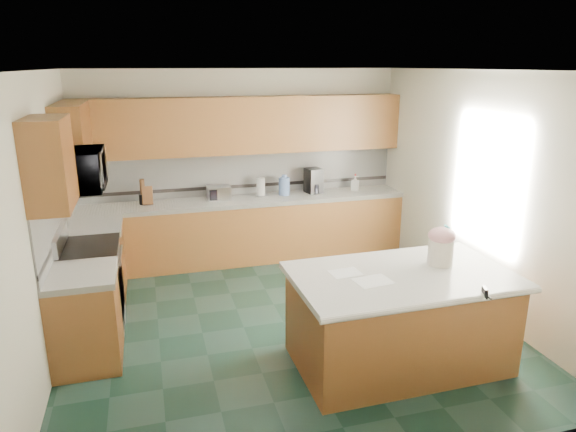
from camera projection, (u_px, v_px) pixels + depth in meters
name	position (u px, v px, depth m)	size (l,w,h in m)	color
floor	(284.00, 322.00, 5.71)	(4.60, 4.60, 0.00)	black
ceiling	(283.00, 70.00, 4.94)	(4.60, 4.60, 0.00)	white
wall_back	(242.00, 165.00, 7.46)	(4.60, 0.04, 2.70)	beige
wall_front	(381.00, 300.00, 3.18)	(4.60, 0.04, 2.70)	beige
wall_left	(40.00, 223.00, 4.72)	(0.04, 4.60, 2.70)	beige
wall_right	(477.00, 191.00, 5.92)	(0.04, 4.60, 2.70)	beige
back_base_cab	(247.00, 231.00, 7.43)	(4.60, 0.60, 0.86)	#411E0A
back_countertop	(247.00, 201.00, 7.30)	(4.60, 0.64, 0.06)	white
back_upper_cab	(243.00, 125.00, 7.13)	(4.60, 0.33, 0.78)	#411E0A
back_backsplash	(242.00, 173.00, 7.47)	(4.60, 0.02, 0.63)	silver
back_accent_band	(243.00, 186.00, 7.52)	(4.60, 0.01, 0.05)	black
left_base_cab_rear	(98.00, 263.00, 6.26)	(0.60, 0.82, 0.86)	#411E0A
left_counter_rear	(94.00, 227.00, 6.13)	(0.64, 0.82, 0.06)	white
left_base_cab_front	(86.00, 320.00, 4.85)	(0.60, 0.72, 0.86)	#411E0A
left_counter_front	(80.00, 275.00, 4.71)	(0.64, 0.72, 0.06)	white
left_backsplash	(55.00, 218.00, 5.27)	(0.02, 2.30, 0.63)	silver
left_accent_band	(58.00, 236.00, 5.33)	(0.01, 2.30, 0.05)	black
left_upper_cab_rear	(73.00, 138.00, 5.92)	(0.33, 1.09, 0.78)	#411E0A
left_upper_cab_front	(49.00, 163.00, 4.38)	(0.33, 0.72, 0.78)	#411E0A
range_body	(92.00, 288.00, 5.53)	(0.60, 0.76, 0.88)	#B7B7BC
range_oven_door	(121.00, 288.00, 5.61)	(0.02, 0.68, 0.55)	black
range_cooktop	(88.00, 248.00, 5.39)	(0.62, 0.78, 0.04)	black
range_handle	(121.00, 255.00, 5.51)	(0.02, 0.02, 0.66)	#B7B7BC
range_backguard	(60.00, 239.00, 5.29)	(0.06, 0.76, 0.18)	#B7B7BC
microwave	(78.00, 170.00, 5.16)	(0.73, 0.50, 0.41)	#B7B7BC
island_base	(399.00, 321.00, 4.83)	(1.91, 1.09, 0.86)	#411E0A
island_top	(402.00, 276.00, 4.69)	(2.01, 1.19, 0.06)	white
island_bullnose	(437.00, 304.00, 4.14)	(0.06, 0.06, 2.01)	white
treat_jar	(441.00, 252.00, 4.87)	(0.24, 0.24, 0.25)	silver
treat_jar_lid	(442.00, 236.00, 4.82)	(0.26, 0.26, 0.16)	#CC8891
treat_jar_knob	(442.00, 230.00, 4.81)	(0.03, 0.03, 0.08)	tan
treat_jar_knob_end_l	(438.00, 231.00, 4.79)	(0.05, 0.05, 0.05)	tan
treat_jar_knob_end_r	(447.00, 230.00, 4.82)	(0.05, 0.05, 0.05)	tan
soap_bottle_island	(445.00, 244.00, 4.90)	(0.14, 0.14, 0.37)	teal
paper_sheet_a	(373.00, 281.00, 4.51)	(0.32, 0.24, 0.00)	white
paper_sheet_b	(346.00, 273.00, 4.69)	(0.28, 0.21, 0.00)	white
clamp_body	(485.00, 292.00, 4.27)	(0.03, 0.09, 0.09)	black
clamp_handle	(489.00, 297.00, 4.22)	(0.02, 0.02, 0.07)	black
knife_block	(148.00, 196.00, 6.95)	(0.13, 0.11, 0.25)	#472814
utensil_crock	(143.00, 199.00, 6.98)	(0.11, 0.11, 0.14)	black
utensil_bundle	(142.00, 187.00, 6.93)	(0.07, 0.07, 0.21)	#472814
toaster_oven	(219.00, 193.00, 7.21)	(0.33, 0.23, 0.19)	#B7B7BC
toaster_oven_door	(220.00, 195.00, 7.11)	(0.29, 0.01, 0.15)	black
paper_towel	(261.00, 187.00, 7.41)	(0.12, 0.12, 0.26)	white
paper_towel_base	(261.00, 195.00, 7.44)	(0.18, 0.18, 0.01)	#B7B7BC
water_jug	(284.00, 186.00, 7.46)	(0.16, 0.16, 0.26)	#5D7BB4
water_jug_neck	(284.00, 176.00, 7.41)	(0.07, 0.07, 0.04)	#5D7BB4
coffee_maker	(314.00, 181.00, 7.58)	(0.22, 0.24, 0.37)	black
coffee_carafe	(315.00, 188.00, 7.56)	(0.15, 0.15, 0.15)	black
soap_bottle_back	(355.00, 183.00, 7.74)	(0.10, 0.10, 0.22)	white
soap_back_cap	(355.00, 175.00, 7.70)	(0.02, 0.02, 0.03)	red
window_light_proxy	(487.00, 182.00, 5.69)	(0.02, 1.40, 1.10)	white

